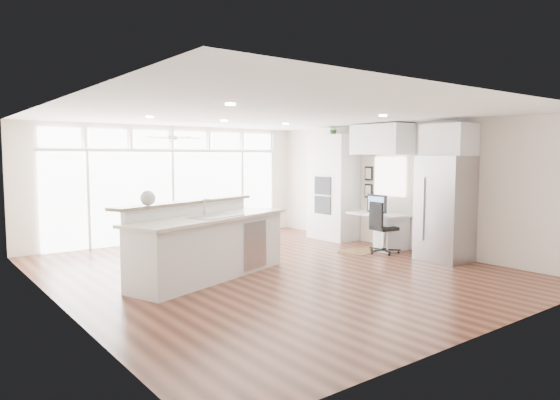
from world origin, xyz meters
TOP-DOWN VIEW (x-y plane):
  - floor at (0.00, 0.00)m, footprint 7.00×8.00m
  - ceiling at (0.00, 0.00)m, footprint 7.00×8.00m
  - wall_back at (0.00, 4.00)m, footprint 7.00×0.04m
  - wall_front at (0.00, -4.00)m, footprint 7.00×0.04m
  - wall_left at (-3.50, 0.00)m, footprint 0.04×8.00m
  - wall_right at (3.50, 0.00)m, footprint 0.04×8.00m
  - glass_wall at (0.00, 3.94)m, footprint 5.80×0.06m
  - transom_row at (0.00, 3.94)m, footprint 5.90×0.06m
  - desk_window at (3.46, 0.30)m, footprint 0.04×0.85m
  - ceiling_fan at (-0.50, 2.80)m, footprint 1.16×1.16m
  - recessed_lights at (0.00, 0.20)m, footprint 3.40×3.00m
  - oven_cabinet at (3.17, 1.80)m, footprint 0.64×1.20m
  - desk_nook at (3.13, 0.30)m, footprint 0.72×1.30m
  - upper_cabinets at (3.17, 0.30)m, footprint 0.64×1.30m
  - refrigerator at (3.11, -1.35)m, footprint 0.76×0.90m
  - fridge_cabinet at (3.17, -1.35)m, footprint 0.64×0.90m
  - framed_photos at (3.46, 0.92)m, footprint 0.06×0.22m
  - kitchen_island at (-1.11, 0.18)m, footprint 3.36×2.15m
  - rug at (2.49, 0.27)m, footprint 0.96×0.80m
  - office_chair at (2.74, -0.18)m, footprint 0.63×0.60m
  - fishbowl at (-2.14, 0.24)m, footprint 0.27×0.27m
  - monitor at (3.05, 0.30)m, footprint 0.10×0.52m
  - keyboard at (2.88, 0.30)m, footprint 0.11×0.29m
  - potted_plant at (3.17, 1.80)m, footprint 0.26×0.29m

SIDE VIEW (x-z plane):
  - floor at x=0.00m, z-range -0.02..0.00m
  - rug at x=2.49m, z-range 0.00..0.01m
  - desk_nook at x=3.13m, z-range 0.00..0.76m
  - office_chair at x=2.74m, z-range 0.00..1.06m
  - kitchen_island at x=-1.11m, z-range 0.00..1.25m
  - keyboard at x=2.88m, z-range 0.76..0.77m
  - monitor at x=3.05m, z-range 0.76..1.19m
  - refrigerator at x=3.11m, z-range 0.00..2.00m
  - glass_wall at x=0.00m, z-range 0.01..2.09m
  - oven_cabinet at x=3.17m, z-range 0.00..2.50m
  - wall_back at x=0.00m, z-range 0.00..2.70m
  - wall_front at x=0.00m, z-range 0.00..2.70m
  - wall_left at x=-3.50m, z-range 0.00..2.70m
  - wall_right at x=3.50m, z-range 0.00..2.70m
  - fishbowl at x=-2.14m, z-range 1.25..1.48m
  - framed_photos at x=3.46m, z-range 1.00..1.80m
  - desk_window at x=3.46m, z-range 1.12..1.98m
  - fridge_cabinet at x=3.17m, z-range 2.00..2.60m
  - upper_cabinets at x=3.17m, z-range 2.03..2.67m
  - transom_row at x=0.00m, z-range 2.18..2.58m
  - ceiling_fan at x=-0.50m, z-range 2.32..2.64m
  - potted_plant at x=3.17m, z-range 2.50..2.72m
  - recessed_lights at x=0.00m, z-range 2.67..2.69m
  - ceiling at x=0.00m, z-range 2.69..2.71m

